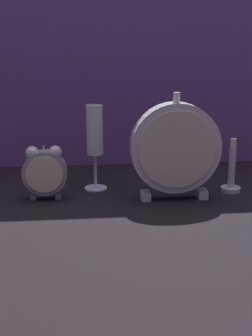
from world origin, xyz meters
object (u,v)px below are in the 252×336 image
Objects in this scene: mantel_clock_silver at (175,148)px; champagne_flute at (95,137)px; brass_candlestick at (231,175)px; alarm_clock_twin_bell at (45,170)px.

mantel_clock_silver is 1.19× the size of champagne_flute.
mantel_clock_silver reaches higher than brass_candlestick.
brass_candlestick is at bearing -9.25° from champagne_flute.
champagne_flute is (-0.16, 0.09, 0.01)m from mantel_clock_silver.
alarm_clock_twin_bell is 0.41m from brass_candlestick.
alarm_clock_twin_bell is at bearing -150.36° from champagne_flute.
brass_candlestick is (0.30, -0.05, -0.08)m from champagne_flute.
mantel_clock_silver reaches higher than champagne_flute.
champagne_flute is at bearing 29.64° from alarm_clock_twin_bell.
brass_candlestick reaches higher than alarm_clock_twin_bell.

